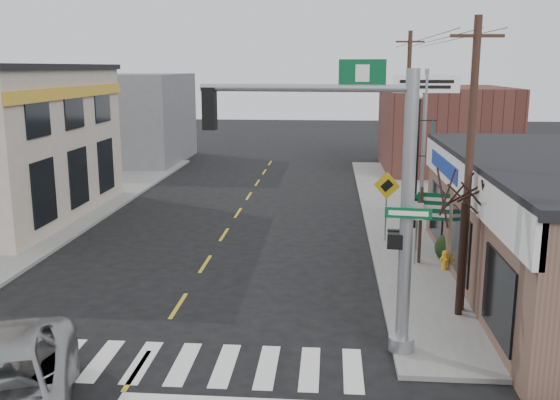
# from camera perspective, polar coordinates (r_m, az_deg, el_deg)

# --- Properties ---
(ground) EXTENTS (140.00, 140.00, 0.00)m
(ground) POSITION_cam_1_polar(r_m,az_deg,el_deg) (15.36, -12.94, -14.93)
(ground) COLOR black
(ground) RESTS_ON ground
(sidewalk_right) EXTENTS (6.00, 38.00, 0.13)m
(sidewalk_right) POSITION_cam_1_polar(r_m,az_deg,el_deg) (27.28, 14.23, -2.81)
(sidewalk_right) COLOR slate
(sidewalk_right) RESTS_ON ground
(sidewalk_left) EXTENTS (6.00, 38.00, 0.13)m
(sidewalk_left) POSITION_cam_1_polar(r_m,az_deg,el_deg) (30.04, -21.99, -1.96)
(sidewalk_left) COLOR slate
(sidewalk_left) RESTS_ON ground
(center_line) EXTENTS (0.12, 56.00, 0.01)m
(center_line) POSITION_cam_1_polar(r_m,az_deg,el_deg) (22.54, -6.85, -5.82)
(center_line) COLOR gold
(center_line) RESTS_ON ground
(crosswalk) EXTENTS (11.00, 2.20, 0.01)m
(crosswalk) POSITION_cam_1_polar(r_m,az_deg,el_deg) (15.70, -12.49, -14.27)
(crosswalk) COLOR silver
(crosswalk) RESTS_ON ground
(bldg_distant_right) EXTENTS (8.00, 10.00, 5.60)m
(bldg_distant_right) POSITION_cam_1_polar(r_m,az_deg,el_deg) (43.87, 14.71, 6.33)
(bldg_distant_right) COLOR #512B25
(bldg_distant_right) RESTS_ON ground
(bldg_distant_left) EXTENTS (9.00, 10.00, 6.40)m
(bldg_distant_left) POSITION_cam_1_polar(r_m,az_deg,el_deg) (47.71, -14.31, 7.26)
(bldg_distant_left) COLOR slate
(bldg_distant_left) RESTS_ON ground
(traffic_signal_pole) EXTENTS (5.48, 0.40, 6.94)m
(traffic_signal_pole) POSITION_cam_1_polar(r_m,az_deg,el_deg) (14.59, 8.44, 1.50)
(traffic_signal_pole) COLOR gray
(traffic_signal_pole) RESTS_ON sidewalk_right
(guide_sign) EXTENTS (1.55, 0.13, 2.72)m
(guide_sign) POSITION_cam_1_polar(r_m,az_deg,el_deg) (22.25, 14.38, -1.31)
(guide_sign) COLOR #41281E
(guide_sign) RESTS_ON sidewalk_right
(fire_hydrant) EXTENTS (0.21, 0.21, 0.66)m
(fire_hydrant) POSITION_cam_1_polar(r_m,az_deg,el_deg) (22.04, 14.82, -5.24)
(fire_hydrant) COLOR gold
(fire_hydrant) RESTS_ON sidewalk_right
(ped_crossing_sign) EXTENTS (1.07, 0.08, 2.77)m
(ped_crossing_sign) POSITION_cam_1_polar(r_m,az_deg,el_deg) (24.77, 9.72, 0.55)
(ped_crossing_sign) COLOR gray
(ped_crossing_sign) RESTS_ON sidewalk_right
(lamp_post) EXTENTS (0.75, 0.59, 5.75)m
(lamp_post) POSITION_cam_1_polar(r_m,az_deg,el_deg) (26.92, 12.54, 4.46)
(lamp_post) COLOR black
(lamp_post) RESTS_ON sidewalk_right
(dance_center_sign) EXTENTS (3.15, 0.20, 6.68)m
(dance_center_sign) POSITION_cam_1_polar(r_m,az_deg,el_deg) (30.91, 13.16, 8.57)
(dance_center_sign) COLOR gray
(dance_center_sign) RESTS_ON sidewalk_right
(bare_tree) EXTENTS (2.38, 2.38, 4.77)m
(bare_tree) POSITION_cam_1_polar(r_m,az_deg,el_deg) (17.38, 16.68, 1.57)
(bare_tree) COLOR black
(bare_tree) RESTS_ON sidewalk_right
(shrub_front) EXTENTS (1.18, 1.18, 0.89)m
(shrub_front) POSITION_cam_1_polar(r_m,az_deg,el_deg) (16.55, 21.52, -11.28)
(shrub_front) COLOR #123512
(shrub_front) RESTS_ON sidewalk_right
(shrub_back) EXTENTS (1.07, 1.07, 0.80)m
(shrub_back) POSITION_cam_1_polar(r_m,az_deg,el_deg) (23.24, 15.25, -4.26)
(shrub_back) COLOR #203317
(shrub_back) RESTS_ON sidewalk_right
(utility_pole_near) EXTENTS (1.41, 0.21, 8.09)m
(utility_pole_near) POSITION_cam_1_polar(r_m,az_deg,el_deg) (17.70, 16.90, 3.04)
(utility_pole_near) COLOR #422C21
(utility_pole_near) RESTS_ON sidewalk_right
(utility_pole_far) EXTENTS (1.50, 0.22, 8.62)m
(utility_pole_far) POSITION_cam_1_polar(r_m,az_deg,el_deg) (34.27, 11.55, 7.91)
(utility_pole_far) COLOR #41271D
(utility_pole_far) RESTS_ON sidewalk_right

